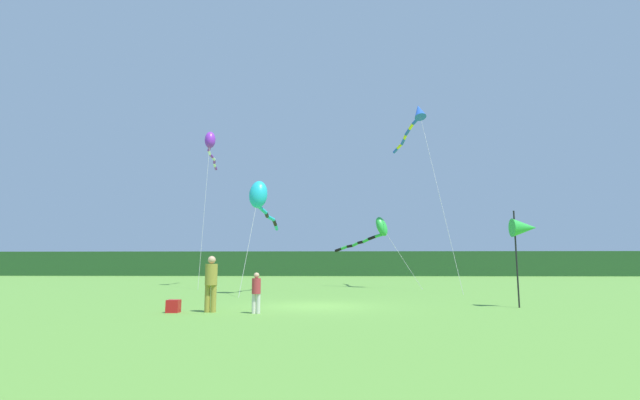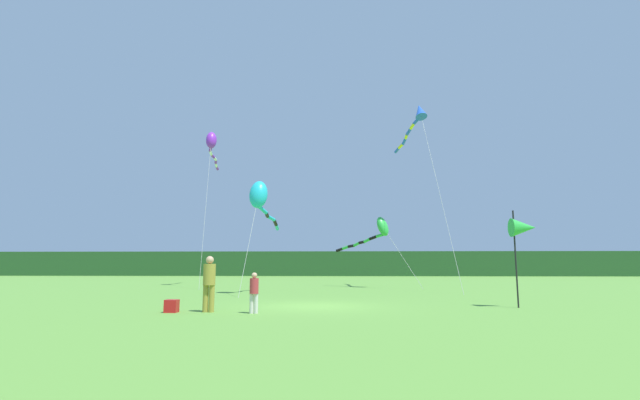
# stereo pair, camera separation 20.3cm
# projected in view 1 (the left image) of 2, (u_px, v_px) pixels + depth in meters

# --- Properties ---
(ground_plane) EXTENTS (120.00, 120.00, 0.00)m
(ground_plane) POSITION_uv_depth(u_px,v_px,m) (314.00, 306.00, 17.30)
(ground_plane) COLOR #5B9338
(distant_treeline) EXTENTS (108.00, 2.00, 3.30)m
(distant_treeline) POSITION_uv_depth(u_px,v_px,m) (330.00, 264.00, 62.06)
(distant_treeline) COLOR #234C23
(distant_treeline) RESTS_ON ground
(person_adult) EXTENTS (0.41, 0.41, 1.85)m
(person_adult) POSITION_uv_depth(u_px,v_px,m) (211.00, 281.00, 15.21)
(person_adult) COLOR olive
(person_adult) RESTS_ON ground
(person_child) EXTENTS (0.29, 0.29, 1.31)m
(person_child) POSITION_uv_depth(u_px,v_px,m) (256.00, 291.00, 14.78)
(person_child) COLOR silver
(person_child) RESTS_ON ground
(cooler_box) EXTENTS (0.41, 0.36, 0.41)m
(cooler_box) POSITION_uv_depth(u_px,v_px,m) (173.00, 306.00, 15.00)
(cooler_box) COLOR red
(cooler_box) RESTS_ON ground
(banner_flag_pole) EXTENTS (0.90, 0.70, 3.57)m
(banner_flag_pole) POSITION_uv_depth(u_px,v_px,m) (524.00, 229.00, 17.06)
(banner_flag_pole) COLOR black
(banner_flag_pole) RESTS_ON ground
(kite_blue) EXTENTS (2.27, 9.82, 12.28)m
(kite_blue) POSITION_uv_depth(u_px,v_px,m) (416.00, 118.00, 30.86)
(kite_blue) COLOR #B2B2B2
(kite_blue) RESTS_ON ground
(kite_green) EXTENTS (5.61, 4.03, 4.90)m
(kite_green) POSITION_uv_depth(u_px,v_px,m) (377.00, 230.00, 31.30)
(kite_green) COLOR #B2B2B2
(kite_green) RESTS_ON ground
(kite_cyan) EXTENTS (1.20, 6.87, 6.17)m
(kite_cyan) POSITION_uv_depth(u_px,v_px,m) (260.00, 198.00, 24.81)
(kite_cyan) COLOR #B2B2B2
(kite_cyan) RESTS_ON ground
(kite_purple) EXTENTS (1.30, 7.78, 11.34)m
(kite_purple) POSITION_uv_depth(u_px,v_px,m) (211.00, 144.00, 33.79)
(kite_purple) COLOR #B2B2B2
(kite_purple) RESTS_ON ground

